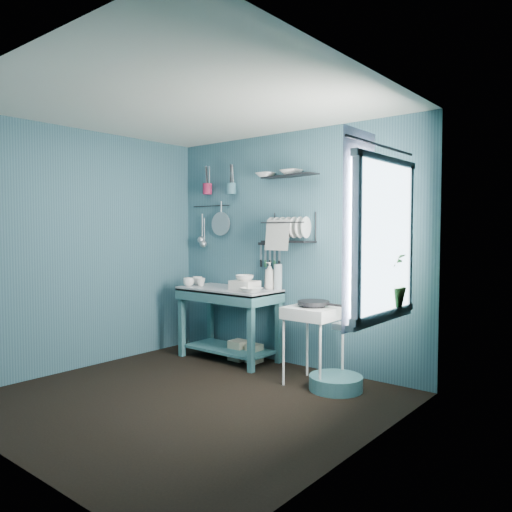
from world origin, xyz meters
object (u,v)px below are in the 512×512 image
Objects in this scene: wash_tub at (245,285)px; mug_right at (197,281)px; mug_mid at (201,282)px; colander at (221,224)px; potted_plant at (388,281)px; storage_tin_small at (254,353)px; mug_left at (189,282)px; soap_bottle at (270,276)px; storage_tin_large at (239,350)px; utensil_cup_teal at (231,189)px; hotplate_stand at (313,346)px; frying_pan at (314,303)px; water_bottle at (278,277)px; floor_basin at (336,383)px; dish_rack at (288,227)px; utensil_cup_magenta at (207,189)px; work_counter at (229,324)px.

mug_right is at bearing 178.47° from wash_tub.
mug_right reaches higher than mug_mid.
colander reaches higher than potted_plant.
storage_tin_small is at bearing -14.86° from colander.
soap_bottle is (0.90, 0.36, 0.10)m from mug_left.
mug_right is at bearing 153.43° from mug_mid.
utensil_cup_teal is at bearing 146.25° from storage_tin_large.
hotplate_stand is 0.41m from frying_pan.
floor_basin is (0.96, -0.40, -0.88)m from water_bottle.
dish_rack reaches higher than wash_tub.
mug_left is at bearing -82.87° from mug_right.
utensil_cup_magenta is (-0.80, 0.25, 1.09)m from wash_tub.
water_bottle is at bearing 157.37° from floor_basin.
utensil_cup_magenta is 0.46m from colander.
mug_left reaches higher than hotplate_stand.
wash_tub is 1.00× the size of colander.
hotplate_stand is (0.70, -0.38, -0.58)m from water_bottle.
dish_rack is (0.27, -0.02, 0.53)m from soap_bottle.
frying_pan is 0.62× the size of floor_basin.
floor_basin is at bearing -25.94° from dish_rack.
wash_tub is at bearing 172.64° from floor_basin.
utensil_cup_magenta is at bearing 100.63° from mug_left.
storage_tin_large is 1.10× the size of storage_tin_small.
soap_bottle is 1.49× the size of storage_tin_small.
storage_tin_large is (0.58, 0.21, -0.74)m from mug_left.
mug_left is 0.44× the size of colander.
mug_left reaches higher than floor_basin.
mug_left is at bearing 179.87° from frying_pan.
mug_mid is 0.36× the size of wash_tub.
mug_mid is at bearing 176.35° from floor_basin.
potted_plant is (2.68, -0.75, -0.88)m from utensil_cup_magenta.
dish_rack is (-0.53, 0.34, 0.71)m from frying_pan.
utensil_cup_teal is (-1.38, 0.39, 1.16)m from frying_pan.
wash_tub is at bearing -30.75° from utensil_cup_teal.
wash_tub is at bearing 10.86° from mug_left.
mug_right is at bearing 97.13° from mug_left.
floor_basin is (1.38, -0.23, -0.04)m from storage_tin_large.
storage_tin_large is at bearing 4.76° from mug_right.
floor_basin is at bearing -13.84° from utensil_cup_teal.
hotplate_stand is 1.17m from storage_tin_large.
dish_rack is 2.50× the size of storage_tin_large.
utensil_cup_magenta is (-1.77, 0.39, 1.18)m from frying_pan.
frying_pan is at bearing -14.82° from storage_tin_small.
floor_basin is at bearing 0.22° from hotplate_stand.
colander is at bearing 86.53° from mug_mid.
floor_basin is at bearing -19.72° from soap_bottle.
potted_plant is at bearing -11.22° from mug_right.
floor_basin is (1.48, -0.18, -0.34)m from work_counter.
work_counter is at bearing -167.45° from dish_rack.
potted_plant is (2.48, -0.78, -0.46)m from colander.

